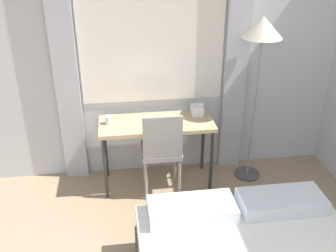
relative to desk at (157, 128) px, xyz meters
name	(u,v)px	position (x,y,z in m)	size (l,w,h in m)	color
wall_back_with_window	(155,53)	(0.03, 0.32, 0.69)	(4.89, 0.13, 2.70)	silver
desk	(157,128)	(0.00, 0.00, 0.00)	(1.17, 0.49, 0.73)	tan
desk_chair	(162,148)	(0.03, -0.20, -0.12)	(0.41, 0.41, 0.93)	gray
standing_lamp	(261,41)	(1.02, -0.01, 0.87)	(0.39, 0.39, 1.77)	#4C4C51
telephone	(197,110)	(0.44, 0.11, 0.13)	(0.14, 0.14, 0.12)	white
book	(162,123)	(0.05, -0.06, 0.08)	(0.25, 0.23, 0.02)	navy
mug	(108,120)	(-0.48, 0.02, 0.11)	(0.07, 0.07, 0.08)	white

